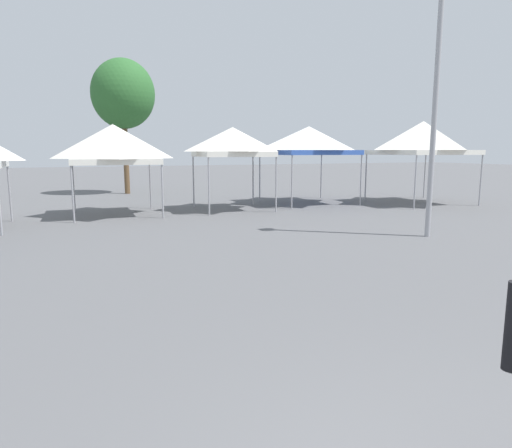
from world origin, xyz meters
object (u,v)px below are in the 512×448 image
object	(u,v)px
canopy_tent_far_left	(423,138)
light_pole_opposite_side	(437,71)
tree_behind_tents_right	(123,94)
canopy_tent_right_of_center	(114,144)
canopy_tent_behind_center	(233,142)
canopy_tent_behind_left	(309,141)

from	to	relation	value
canopy_tent_far_left	light_pole_opposite_side	xyz separation A→B (m)	(-5.69, -6.18, 1.46)
light_pole_opposite_side	tree_behind_tents_right	distance (m)	17.15
canopy_tent_right_of_center	canopy_tent_behind_center	bearing A→B (deg)	-4.53
canopy_tent_behind_left	light_pole_opposite_side	xyz separation A→B (m)	(-1.15, -8.26, 1.58)
canopy_tent_far_left	light_pole_opposite_side	size ratio (longest dim) A/B	0.50
canopy_tent_behind_center	canopy_tent_behind_left	bearing A→B (deg)	10.84
canopy_tent_behind_left	tree_behind_tents_right	world-z (taller)	tree_behind_tents_right
canopy_tent_right_of_center	canopy_tent_far_left	world-z (taller)	canopy_tent_far_left
canopy_tent_right_of_center	canopy_tent_behind_left	bearing A→B (deg)	2.70
canopy_tent_right_of_center	canopy_tent_behind_left	distance (m)	8.30
canopy_tent_right_of_center	canopy_tent_behind_center	size ratio (longest dim) A/B	1.01
tree_behind_tents_right	canopy_tent_far_left	bearing A→B (deg)	-41.97
canopy_tent_right_of_center	tree_behind_tents_right	xyz separation A→B (m)	(1.65, 8.36, 2.72)
canopy_tent_behind_center	canopy_tent_right_of_center	bearing A→B (deg)	175.47
light_pole_opposite_side	tree_behind_tents_right	bearing A→B (deg)	108.67
canopy_tent_right_of_center	canopy_tent_far_left	distance (m)	12.93
canopy_tent_behind_center	canopy_tent_far_left	bearing A→B (deg)	-9.02
canopy_tent_behind_left	canopy_tent_far_left	world-z (taller)	canopy_tent_far_left
canopy_tent_far_left	tree_behind_tents_right	distance (m)	15.21
canopy_tent_far_left	tree_behind_tents_right	size ratio (longest dim) A/B	0.53
canopy_tent_right_of_center	tree_behind_tents_right	distance (m)	8.95
canopy_tent_behind_center	tree_behind_tents_right	bearing A→B (deg)	107.62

